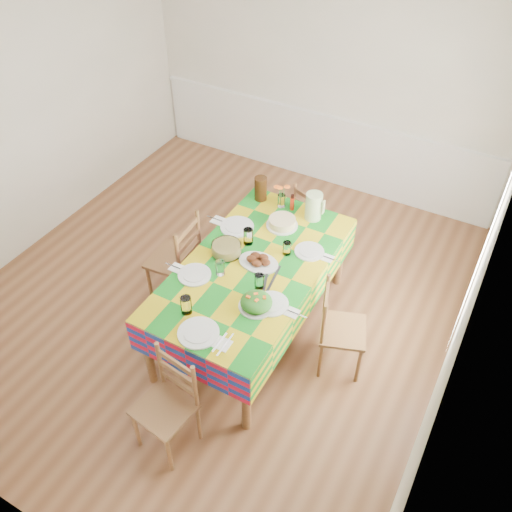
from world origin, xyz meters
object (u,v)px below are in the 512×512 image
at_px(chair_left, 177,260).
at_px(meat_platter, 258,261).
at_px(dining_table, 253,273).
at_px(chair_near, 168,405).
at_px(chair_far, 312,218).
at_px(green_pitcher, 314,206).
at_px(chair_right, 338,330).
at_px(tea_pitcher, 261,189).

bearing_deg(chair_left, meat_platter, 88.25).
xyz_separation_m(dining_table, chair_near, (0.01, -1.32, -0.27)).
xyz_separation_m(meat_platter, chair_far, (-0.05, 1.28, -0.43)).
distance_m(green_pitcher, chair_far, 0.74).
bearing_deg(green_pitcher, chair_right, -52.79).
bearing_deg(chair_right, chair_left, 69.76).
relative_size(green_pitcher, chair_right, 0.30).
distance_m(meat_platter, chair_right, 0.90).
bearing_deg(chair_right, chair_near, 127.81).
bearing_deg(meat_platter, green_pitcher, 79.88).
xyz_separation_m(meat_platter, tea_pitcher, (-0.44, 0.84, 0.10)).
distance_m(dining_table, meat_platter, 0.13).
bearing_deg(chair_right, meat_platter, 66.27).
xyz_separation_m(chair_far, chair_left, (-0.82, -1.32, 0.09)).
relative_size(chair_left, chair_right, 1.11).
height_order(meat_platter, chair_left, chair_left).
distance_m(meat_platter, chair_near, 1.42).
relative_size(meat_platter, chair_near, 0.39).
bearing_deg(chair_near, chair_left, 130.49).
xyz_separation_m(tea_pitcher, chair_near, (0.41, -2.21, -0.48)).
xyz_separation_m(chair_near, chair_left, (-0.84, 1.32, 0.05)).
height_order(green_pitcher, chair_near, green_pitcher).
relative_size(chair_near, chair_right, 1.01).
xyz_separation_m(green_pitcher, chair_right, (0.66, -0.87, -0.50)).
height_order(chair_near, chair_far, chair_near).
xyz_separation_m(dining_table, tea_pitcher, (-0.41, 0.89, 0.21)).
height_order(meat_platter, chair_far, meat_platter).
relative_size(chair_near, chair_left, 0.91).
bearing_deg(chair_left, chair_right, 84.98).
bearing_deg(dining_table, green_pitcher, 78.34).
height_order(tea_pitcher, chair_near, tea_pitcher).
height_order(meat_platter, tea_pitcher, tea_pitcher).
relative_size(green_pitcher, chair_near, 0.30).
distance_m(meat_platter, chair_far, 1.35).
relative_size(tea_pitcher, chair_right, 0.27).
xyz_separation_m(green_pitcher, chair_left, (-1.01, -0.85, -0.45)).
distance_m(dining_table, chair_far, 1.36).
bearing_deg(meat_platter, tea_pitcher, 117.42).
relative_size(chair_far, chair_right, 0.92).
xyz_separation_m(tea_pitcher, chair_right, (1.24, -0.90, -0.49)).
bearing_deg(tea_pitcher, dining_table, -65.42).
relative_size(dining_table, chair_near, 2.27).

